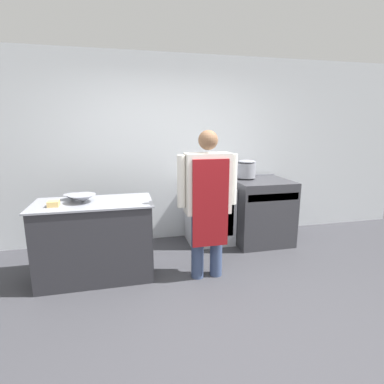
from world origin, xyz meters
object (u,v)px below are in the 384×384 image
person_cook (208,196)px  stock_pot (246,169)px  stove (260,211)px  mixing_bowl (82,199)px  plastic_tub (54,204)px  fridge_unit (210,214)px

person_cook → stock_pot: size_ratio=6.04×
stove → mixing_bowl: mixing_bowl is taller
mixing_bowl → stock_pot: (2.22, 0.72, 0.16)m
plastic_tub → stock_pot: (2.49, 0.83, 0.17)m
person_cook → stock_pot: bearing=49.3°
fridge_unit → person_cook: bearing=-107.9°
stove → plastic_tub: (-2.67, -0.69, 0.44)m
person_cook → plastic_tub: person_cook is taller
stock_pot → person_cook: bearing=-130.7°
stove → fridge_unit: (-0.73, 0.14, -0.05)m
stock_pot → fridge_unit: bearing=-179.9°
mixing_bowl → stove: bearing=13.6°
fridge_unit → stock_pot: size_ratio=3.06×
stock_pot → stove: bearing=-37.7°
plastic_tub → stock_pot: bearing=18.4°
person_cook → stock_pot: 1.36m
stove → stock_pot: (-0.18, 0.14, 0.62)m
fridge_unit → person_cook: person_cook is taller
fridge_unit → stove: bearing=-10.7°
stove → fridge_unit: stove is taller
mixing_bowl → stock_pot: size_ratio=1.07×
stove → person_cook: bearing=-140.2°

